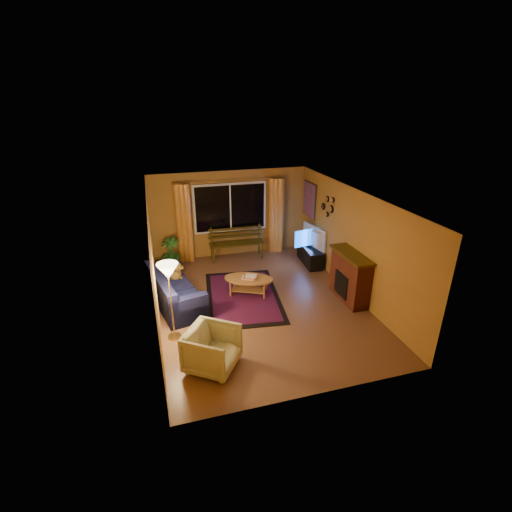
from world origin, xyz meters
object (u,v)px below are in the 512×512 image
object	(u,v)px
sofa	(175,289)
bench	(237,251)
armchair	(212,347)
floor_lamp	(171,302)
tv_console	(310,255)
coffee_table	(249,286)

from	to	relation	value
sofa	bench	bearing A→B (deg)	35.57
armchair	floor_lamp	size ratio (longest dim) A/B	0.52
armchair	tv_console	xyz separation A→B (m)	(3.42, 3.61, -0.18)
bench	coffee_table	world-z (taller)	bench
sofa	coffee_table	xyz separation A→B (m)	(1.72, 0.03, -0.19)
tv_console	sofa	bearing A→B (deg)	-157.19
sofa	armchair	size ratio (longest dim) A/B	2.34
sofa	floor_lamp	bearing A→B (deg)	-109.20
sofa	coffee_table	size ratio (longest dim) A/B	1.68
bench	floor_lamp	xyz separation A→B (m)	(-2.09, -3.42, 0.57)
sofa	floor_lamp	world-z (taller)	floor_lamp
bench	tv_console	xyz separation A→B (m)	(1.91, -0.90, 0.01)
bench	armchair	xyz separation A→B (m)	(-1.50, -4.51, 0.18)
floor_lamp	tv_console	xyz separation A→B (m)	(4.00, 2.52, -0.56)
bench	tv_console	world-z (taller)	tv_console
floor_lamp	coffee_table	bearing A→B (deg)	34.44
armchair	coffee_table	world-z (taller)	armchair
armchair	tv_console	distance (m)	4.97
bench	coffee_table	distance (m)	2.15
sofa	armchair	world-z (taller)	armchair
armchair	coffee_table	size ratio (longest dim) A/B	0.72
armchair	floor_lamp	bearing A→B (deg)	63.30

